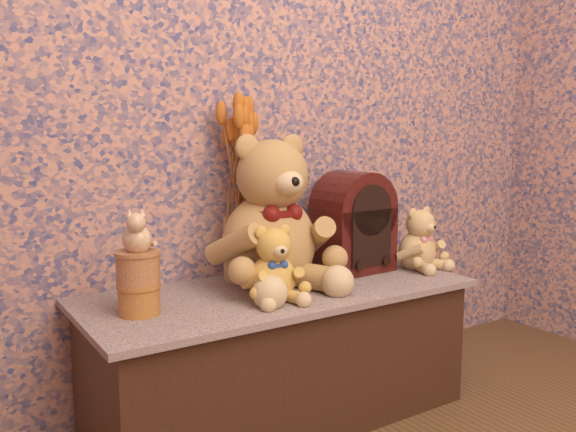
# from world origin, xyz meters

# --- Properties ---
(display_shelf) EXTENTS (1.25, 0.54, 0.43)m
(display_shelf) POSITION_xyz_m (0.00, 1.24, 0.22)
(display_shelf) COLOR #3A4876
(display_shelf) RESTS_ON ground
(teddy_large) EXTENTS (0.43, 0.51, 0.53)m
(teddy_large) POSITION_xyz_m (-0.00, 1.30, 0.70)
(teddy_large) COLOR #A67D40
(teddy_large) RESTS_ON display_shelf
(teddy_medium) EXTENTS (0.22, 0.25, 0.24)m
(teddy_medium) POSITION_xyz_m (-0.09, 1.14, 0.55)
(teddy_medium) COLOR gold
(teddy_medium) RESTS_ON display_shelf
(teddy_small) EXTENTS (0.22, 0.25, 0.24)m
(teddy_small) POSITION_xyz_m (0.58, 1.21, 0.55)
(teddy_small) COLOR tan
(teddy_small) RESTS_ON display_shelf
(cathedral_radio) EXTENTS (0.27, 0.20, 0.36)m
(cathedral_radio) POSITION_xyz_m (0.35, 1.31, 0.61)
(cathedral_radio) COLOR #370C0A
(cathedral_radio) RESTS_ON display_shelf
(ceramic_vase) EXTENTS (0.15, 0.15, 0.21)m
(ceramic_vase) POSITION_xyz_m (-0.04, 1.41, 0.54)
(ceramic_vase) COLOR tan
(ceramic_vase) RESTS_ON display_shelf
(dried_stalks) EXTENTS (0.20, 0.20, 0.37)m
(dried_stalks) POSITION_xyz_m (-0.04, 1.41, 0.83)
(dried_stalks) COLOR #C6631F
(dried_stalks) RESTS_ON ceramic_vase
(biscuit_tin_lower) EXTENTS (0.12, 0.12, 0.08)m
(biscuit_tin_lower) POSITION_xyz_m (-0.47, 1.22, 0.47)
(biscuit_tin_lower) COLOR gold
(biscuit_tin_lower) RESTS_ON display_shelf
(biscuit_tin_upper) EXTENTS (0.13, 0.13, 0.09)m
(biscuit_tin_upper) POSITION_xyz_m (-0.47, 1.22, 0.56)
(biscuit_tin_upper) COLOR tan
(biscuit_tin_upper) RESTS_ON biscuit_tin_lower
(cat_figurine) EXTENTS (0.12, 0.13, 0.12)m
(cat_figurine) POSITION_xyz_m (-0.47, 1.22, 0.67)
(cat_figurine) COLOR silver
(cat_figurine) RESTS_ON biscuit_tin_upper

